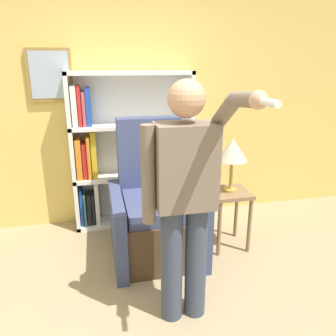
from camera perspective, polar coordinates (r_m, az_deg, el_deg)
wall_back at (r=3.63m, az=-8.84°, el=12.18°), size 8.00×0.11×2.80m
bookcase at (r=3.57m, az=-8.16°, el=2.73°), size 1.29×0.28×1.67m
armchair at (r=3.12m, az=-2.31°, el=-8.00°), size 0.81×0.86×1.26m
person_standing at (r=2.11m, az=3.01°, el=-4.52°), size 0.53×0.78×1.66m
side_table at (r=3.23m, az=10.62°, el=-6.08°), size 0.36×0.36×0.58m
table_lamp at (r=3.06m, az=11.18°, el=2.95°), size 0.28×0.28×0.51m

